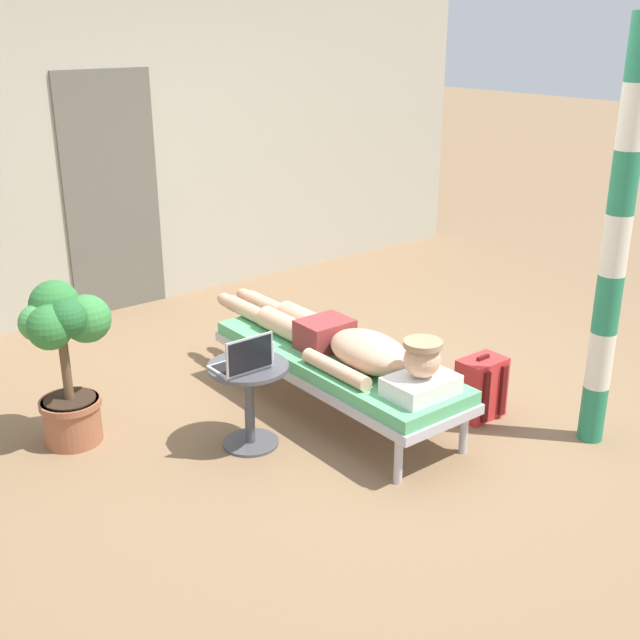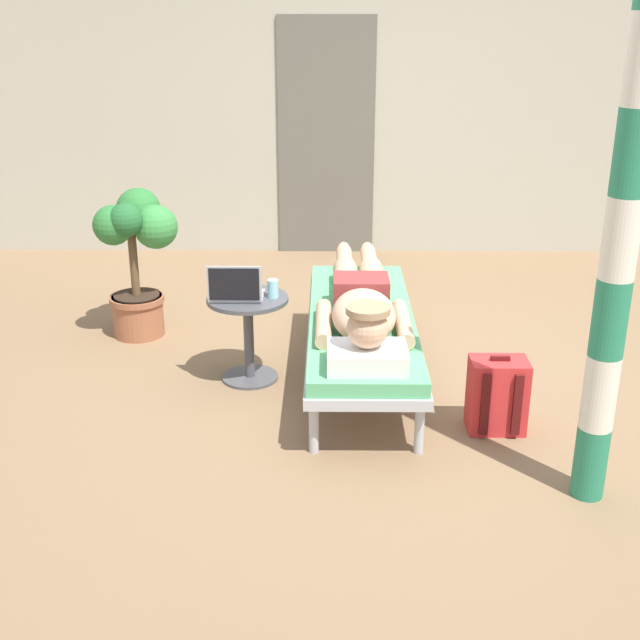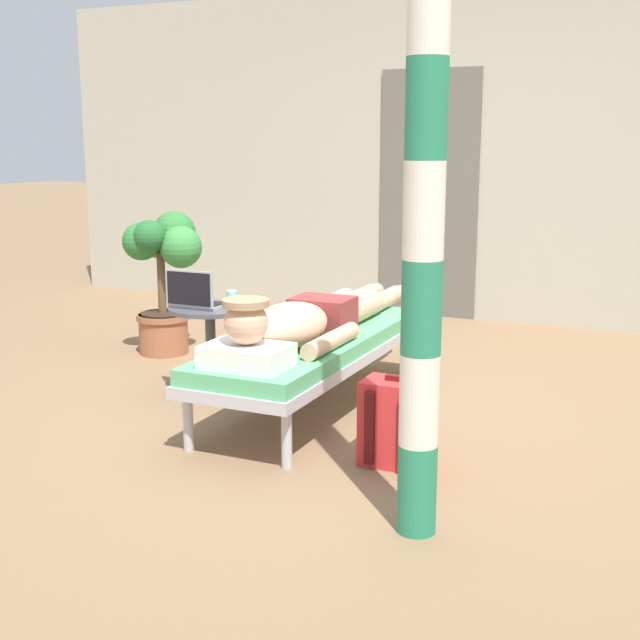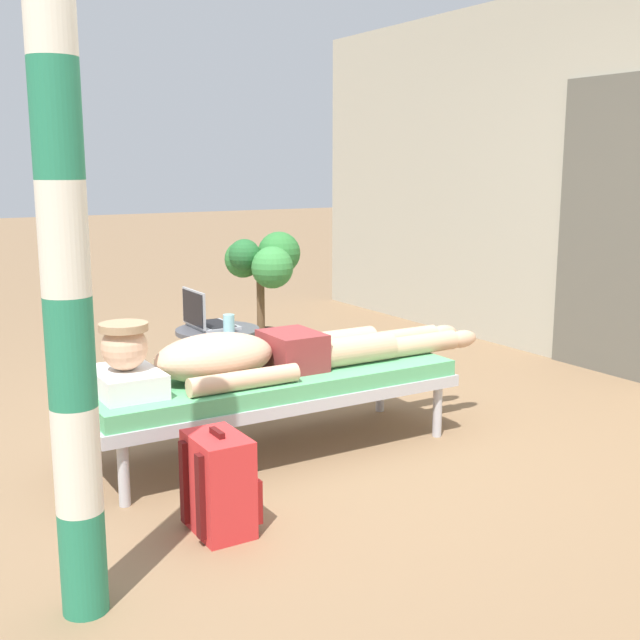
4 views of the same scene
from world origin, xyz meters
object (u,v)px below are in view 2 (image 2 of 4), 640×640
object	(u,v)px
side_table	(248,324)
person_reclining	(362,303)
lounge_chair	(361,326)
potted_plant	(136,249)
laptop	(236,291)
porch_post	(621,238)
drink_glass	(273,289)
backpack	(497,395)

from	to	relation	value
side_table	person_reclining	bearing A→B (deg)	-7.10
lounge_chair	side_table	xyz separation A→B (m)	(-0.67, 0.00, 0.01)
person_reclining	lounge_chair	bearing A→B (deg)	90.00
potted_plant	laptop	bearing A→B (deg)	-45.71
lounge_chair	potted_plant	size ratio (longest dim) A/B	1.95
porch_post	drink_glass	bearing A→B (deg)	140.95
laptop	drink_glass	size ratio (longest dim) A/B	2.91
drink_glass	backpack	bearing A→B (deg)	-26.79
person_reclining	potted_plant	bearing A→B (deg)	151.59
porch_post	lounge_chair	bearing A→B (deg)	129.26
porch_post	person_reclining	bearing A→B (deg)	131.19
backpack	side_table	bearing A→B (deg)	155.90
person_reclining	side_table	distance (m)	0.69
side_table	laptop	world-z (taller)	laptop
lounge_chair	porch_post	world-z (taller)	porch_post
person_reclining	backpack	distance (m)	0.93
side_table	potted_plant	size ratio (longest dim) A/B	0.53
lounge_chair	porch_post	xyz separation A→B (m)	(1.01, -1.23, 0.88)
lounge_chair	laptop	size ratio (longest dim) A/B	6.22
person_reclining	potted_plant	xyz separation A→B (m)	(-1.48, 0.80, 0.09)
laptop	porch_post	xyz separation A→B (m)	(1.74, -1.18, 0.65)
person_reclining	porch_post	world-z (taller)	porch_post
side_table	laptop	distance (m)	0.24
laptop	lounge_chair	bearing A→B (deg)	3.89
drink_glass	lounge_chair	bearing A→B (deg)	-0.52
drink_glass	potted_plant	xyz separation A→B (m)	(-0.96, 0.71, 0.03)
drink_glass	backpack	world-z (taller)	drink_glass
person_reclining	potted_plant	world-z (taller)	potted_plant
lounge_chair	drink_glass	size ratio (longest dim) A/B	18.08
backpack	lounge_chair	bearing A→B (deg)	138.87
person_reclining	porch_post	size ratio (longest dim) A/B	0.88
backpack	porch_post	size ratio (longest dim) A/B	0.17
side_table	lounge_chair	bearing A→B (deg)	-0.15
backpack	potted_plant	xyz separation A→B (m)	(-2.17, 1.33, 0.41)
side_table	drink_glass	world-z (taller)	drink_glass
porch_post	laptop	bearing A→B (deg)	145.72
drink_glass	porch_post	xyz separation A→B (m)	(1.53, -1.24, 0.65)
person_reclining	drink_glass	distance (m)	0.53
side_table	backpack	size ratio (longest dim) A/B	1.23
lounge_chair	side_table	size ratio (longest dim) A/B	3.68
backpack	person_reclining	bearing A→B (deg)	142.90
backpack	porch_post	distance (m)	1.24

